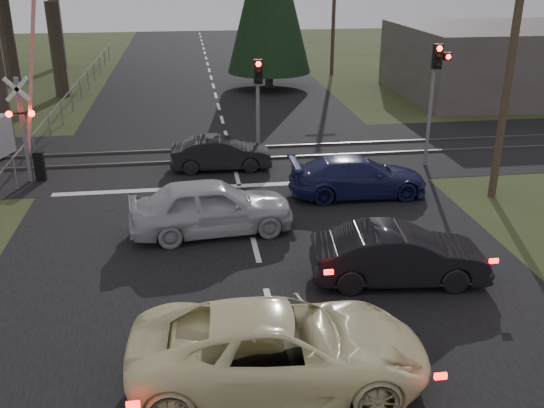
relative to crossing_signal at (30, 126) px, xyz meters
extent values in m
plane|color=#2F3919|center=(7.27, -9.79, -2.06)|extent=(120.00, 120.00, 0.00)
cube|color=black|center=(7.27, 0.21, -2.05)|extent=(14.00, 100.00, 0.01)
cube|color=black|center=(7.27, 2.21, -2.05)|extent=(120.00, 8.00, 0.01)
cube|color=silver|center=(7.27, -1.59, -2.05)|extent=(13.00, 0.35, 0.00)
cube|color=#59544C|center=(7.27, 1.41, -2.01)|extent=(120.00, 0.12, 0.10)
cube|color=#59544C|center=(7.27, 3.01, -2.01)|extent=(120.00, 0.12, 0.10)
cylinder|color=slate|center=(-0.23, 0.01, -0.16)|extent=(0.18, 0.18, 3.80)
cube|color=white|center=(-0.23, -0.09, 1.34)|extent=(0.88, 0.03, 0.88)
cube|color=white|center=(-0.23, -0.09, 1.34)|extent=(0.88, 0.03, 0.88)
cube|color=black|center=(-0.23, -0.07, 0.49)|extent=(0.90, 0.06, 0.06)
sphere|color=#FF0C07|center=(-0.61, -0.14, 0.49)|extent=(0.22, 0.22, 0.22)
sphere|color=#FF0C07|center=(0.15, -0.14, 0.49)|extent=(0.22, 0.22, 0.22)
cube|color=black|center=(0.12, 0.01, -1.51)|extent=(0.35, 0.25, 1.10)
cube|color=red|center=(0.32, 0.01, 1.94)|extent=(1.16, 0.10, 5.93)
cylinder|color=slate|center=(14.77, -0.19, -0.16)|extent=(0.14, 0.14, 3.80)
cube|color=black|center=(14.77, -0.37, 2.19)|extent=(0.32, 0.24, 0.90)
sphere|color=#FF0C07|center=(14.77, -0.50, 2.49)|extent=(0.20, 0.20, 0.20)
sphere|color=black|center=(14.77, -0.50, 2.19)|extent=(0.18, 0.18, 0.18)
sphere|color=black|center=(14.77, -0.50, 1.89)|extent=(0.18, 0.18, 0.18)
cube|color=black|center=(15.15, -0.37, 2.19)|extent=(0.28, 0.22, 0.28)
sphere|color=#FF0C07|center=(15.15, -0.49, 2.19)|extent=(0.18, 0.18, 0.18)
cylinder|color=slate|center=(8.27, 1.01, -0.46)|extent=(0.14, 0.14, 3.20)
cube|color=black|center=(8.27, 0.83, 1.59)|extent=(0.32, 0.24, 0.90)
sphere|color=#FF0C07|center=(8.27, 0.70, 1.89)|extent=(0.20, 0.20, 0.20)
sphere|color=black|center=(8.27, 0.70, 1.59)|extent=(0.18, 0.18, 0.18)
sphere|color=black|center=(8.27, 0.70, 1.29)|extent=(0.18, 0.18, 0.18)
cylinder|color=#4C3D2D|center=(15.77, -3.79, 2.44)|extent=(0.26, 0.26, 9.00)
cylinder|color=#4C3D2D|center=(15.77, 20.21, 2.44)|extent=(0.26, 0.26, 9.00)
cylinder|color=#473D33|center=(-1.73, 15.21, 0.64)|extent=(0.80, 0.80, 5.40)
cylinder|color=#473D33|center=(-5.73, 20.21, 1.32)|extent=(0.89, 0.89, 6.75)
cylinder|color=#473D33|center=(-3.73, 26.21, 0.64)|extent=(0.80, 0.80, 5.40)
cylinder|color=#473D33|center=(10.77, 16.21, -1.06)|extent=(0.50, 0.50, 2.00)
cube|color=#59514C|center=(25.27, 12.21, -0.06)|extent=(14.00, 10.00, 4.00)
imported|color=beige|center=(7.07, -12.53, -1.28)|extent=(5.76, 2.93, 1.56)
imported|color=black|center=(10.61, -9.03, -1.34)|extent=(4.46, 1.92, 1.43)
imported|color=#AFB1B7|center=(6.13, -5.41, -1.24)|extent=(4.96, 2.39, 1.63)
imported|color=#181C4A|center=(11.22, -3.04, -1.38)|extent=(4.72, 1.97, 1.36)
imported|color=black|center=(6.76, 0.40, -1.43)|extent=(3.86, 1.43, 1.26)
camera|label=1|loc=(5.61, -21.94, 5.48)|focal=40.00mm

